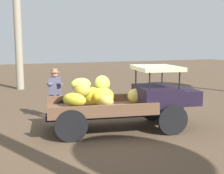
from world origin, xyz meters
name	(u,v)px	position (x,y,z in m)	size (l,w,h in m)	color
ground_plane	(101,130)	(0.00, 0.00, 0.00)	(60.00, 60.00, 0.00)	brown
truck	(127,99)	(0.79, -0.15, 0.90)	(4.63, 2.38, 1.87)	black
farmer	(55,91)	(-0.96, 1.79, 0.97)	(0.52, 0.48, 1.71)	#B0AC99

